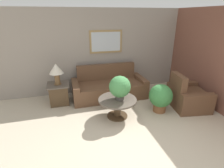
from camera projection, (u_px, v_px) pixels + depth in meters
name	position (u px, v px, depth m)	size (l,w,h in m)	color
ground_plane	(152.00, 156.00, 3.18)	(20.00, 20.00, 0.00)	#BCAD93
wall_back	(108.00, 51.00, 5.62)	(6.77, 0.09, 2.60)	gray
wall_right	(209.00, 58.00, 4.74)	(0.06, 5.24, 2.60)	brown
couch_main	(109.00, 87.00, 5.41)	(2.22, 0.96, 0.95)	brown
armchair	(187.00, 97.00, 4.79)	(1.02, 1.14, 0.95)	brown
coffee_table	(117.00, 104.00, 4.30)	(0.94, 0.94, 0.49)	#4C3823
side_table	(59.00, 94.00, 4.98)	(0.59, 0.59, 0.59)	#4C3823
table_lamp	(56.00, 70.00, 4.73)	(0.39, 0.39, 0.59)	brown
potted_plant_on_table	(120.00, 87.00, 4.11)	(0.51, 0.51, 0.59)	#4C4742
potted_plant_floor	(161.00, 97.00, 4.52)	(0.60, 0.60, 0.75)	brown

